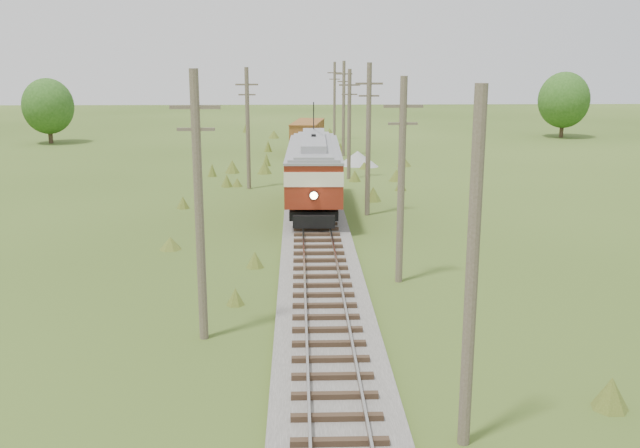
{
  "coord_description": "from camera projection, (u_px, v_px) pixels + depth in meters",
  "views": [
    {
      "loc": [
        -0.96,
        -10.84,
        9.39
      ],
      "look_at": [
        0.0,
        19.81,
        2.12
      ],
      "focal_mm": 40.0,
      "sensor_mm": 36.0,
      "label": 1
    }
  ],
  "objects": [
    {
      "name": "railbed_main",
      "position": [
        313.0,
        202.0,
        45.76
      ],
      "size": [
        3.6,
        96.0,
        0.57
      ],
      "color": "#605B54",
      "rests_on": "ground"
    },
    {
      "name": "streetcar",
      "position": [
        314.0,
        166.0,
        43.25
      ],
      "size": [
        3.44,
        13.57,
        6.18
      ],
      "rotation": [
        0.0,
        0.0,
        -0.02
      ],
      "color": "black",
      "rests_on": "ground"
    },
    {
      "name": "gondola",
      "position": [
        308.0,
        133.0,
        69.52
      ],
      "size": [
        3.6,
        8.04,
        2.58
      ],
      "rotation": [
        0.0,
        0.0,
        -0.14
      ],
      "color": "black",
      "rests_on": "ground"
    },
    {
      "name": "gravel_pile",
      "position": [
        359.0,
        159.0,
        62.33
      ],
      "size": [
        3.4,
        3.6,
        1.23
      ],
      "color": "gray",
      "rests_on": "ground"
    },
    {
      "name": "utility_pole_r_1",
      "position": [
        472.0,
        274.0,
        16.68
      ],
      "size": [
        0.3,
        0.3,
        8.8
      ],
      "color": "brown",
      "rests_on": "ground"
    },
    {
      "name": "utility_pole_r_2",
      "position": [
        401.0,
        179.0,
        29.33
      ],
      "size": [
        1.6,
        0.3,
        8.6
      ],
      "color": "brown",
      "rests_on": "ground"
    },
    {
      "name": "utility_pole_r_3",
      "position": [
        368.0,
        138.0,
        41.92
      ],
      "size": [
        1.6,
        0.3,
        9.0
      ],
      "color": "brown",
      "rests_on": "ground"
    },
    {
      "name": "utility_pole_r_4",
      "position": [
        349.0,
        123.0,
        54.63
      ],
      "size": [
        1.6,
        0.3,
        8.4
      ],
      "color": "brown",
      "rests_on": "ground"
    },
    {
      "name": "utility_pole_r_5",
      "position": [
        344.0,
        108.0,
        67.22
      ],
      "size": [
        1.6,
        0.3,
        8.9
      ],
      "color": "brown",
      "rests_on": "ground"
    },
    {
      "name": "utility_pole_r_6",
      "position": [
        334.0,
        100.0,
        79.88
      ],
      "size": [
        1.6,
        0.3,
        8.7
      ],
      "color": "brown",
      "rests_on": "ground"
    },
    {
      "name": "utility_pole_l_a",
      "position": [
        199.0,
        205.0,
        23.22
      ],
      "size": [
        1.6,
        0.3,
        9.0
      ],
      "color": "brown",
      "rests_on": "ground"
    },
    {
      "name": "utility_pole_l_b",
      "position": [
        248.0,
        127.0,
        50.48
      ],
      "size": [
        1.6,
        0.3,
        8.6
      ],
      "color": "brown",
      "rests_on": "ground"
    },
    {
      "name": "tree_mid_a",
      "position": [
        48.0,
        106.0,
        77.09
      ],
      "size": [
        5.46,
        5.46,
        7.03
      ],
      "color": "#38281C",
      "rests_on": "ground"
    },
    {
      "name": "tree_mid_b",
      "position": [
        564.0,
        100.0,
        82.68
      ],
      "size": [
        5.88,
        5.88,
        7.57
      ],
      "color": "#38281C",
      "rests_on": "ground"
    }
  ]
}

